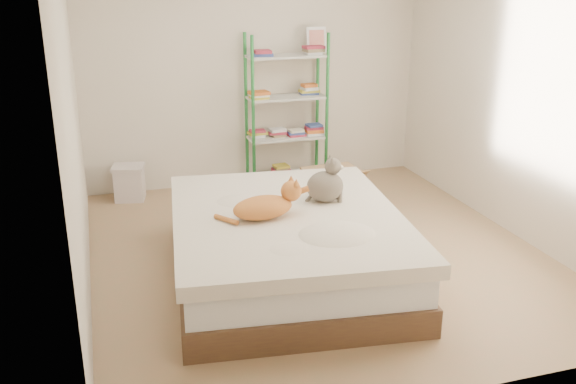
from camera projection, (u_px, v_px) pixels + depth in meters
name	position (u px, v px, depth m)	size (l,w,h in m)	color
room	(318.00, 105.00, 5.18)	(3.81, 4.21, 2.61)	tan
bed	(287.00, 246.00, 5.05)	(1.98, 2.37, 0.56)	#492F26
orange_cat	(263.00, 205.00, 4.82)	(0.56, 0.30, 0.22)	gold
grey_cat	(325.00, 180.00, 5.16)	(0.27, 0.32, 0.37)	gray
shelf_unit	(287.00, 112.00, 7.12)	(0.91, 0.36, 1.74)	#2A883F
cardboard_box	(332.00, 188.00, 6.64)	(0.58, 0.56, 0.45)	tan
white_bin	(129.00, 182.00, 6.82)	(0.38, 0.35, 0.38)	silver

